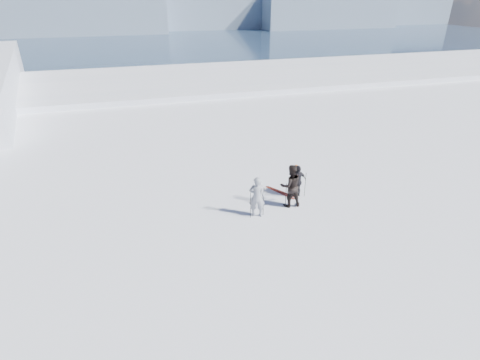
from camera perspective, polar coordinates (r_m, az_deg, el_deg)
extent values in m
plane|color=white|center=(74.50, -10.72, 5.89)|extent=(220.00, 208.01, 71.62)
cube|color=white|center=(42.75, -7.08, 6.10)|extent=(180.00, 16.00, 14.00)
plane|color=navy|center=(302.09, -16.06, 18.45)|extent=(820.00, 820.00, 0.00)
cube|color=slate|center=(451.25, -22.60, 22.42)|extent=(160.00, 80.00, 38.00)
cube|color=slate|center=(491.36, -4.47, 25.20)|extent=(140.00, 80.00, 52.00)
cube|color=slate|center=(508.22, 12.26, 24.11)|extent=(160.00, 80.00, 40.00)
cube|color=slate|center=(597.85, 21.85, 22.86)|extent=(130.00, 80.00, 32.00)
cube|color=white|center=(597.51, 22.08, 24.09)|extent=(110.50, 70.00, 8.00)
cone|color=black|center=(47.73, -31.84, 8.91)|extent=(5.60, 5.60, 10.00)
imported|color=#92969F|center=(15.37, 2.58, -2.57)|extent=(0.76, 0.61, 1.80)
imported|color=black|center=(16.20, 7.71, -0.88)|extent=(1.00, 0.81, 1.94)
imported|color=black|center=(17.09, 8.78, -0.19)|extent=(0.96, 0.58, 1.54)
cube|color=orange|center=(16.84, 8.49, 3.21)|extent=(0.36, 0.26, 0.48)
cylinder|color=black|center=(15.36, 1.60, -3.90)|extent=(0.02, 0.02, 1.18)
cylinder|color=black|center=(15.53, 3.60, -3.29)|extent=(0.02, 0.02, 1.31)
cylinder|color=black|center=(16.20, 6.99, -2.37)|extent=(0.02, 0.02, 1.17)
cylinder|color=black|center=(16.40, 8.82, -1.75)|extent=(0.02, 0.02, 1.36)
cylinder|color=black|center=(16.94, 7.90, -0.82)|extent=(0.02, 0.02, 1.30)
cylinder|color=black|center=(17.20, 9.90, -0.72)|extent=(0.02, 0.02, 1.20)
cube|color=black|center=(17.61, 6.07, -1.91)|extent=(0.87, 1.55, 0.03)
cube|color=black|center=(17.66, 6.49, -1.84)|extent=(1.00, 1.48, 0.03)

